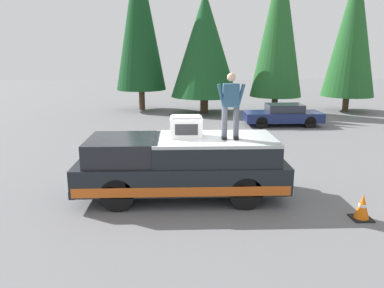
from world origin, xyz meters
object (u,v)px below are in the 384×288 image
(pickup_truck, at_px, (182,166))
(compressor_unit, at_px, (186,127))
(parked_car_navy, at_px, (283,115))
(traffic_cone, at_px, (362,207))
(person_on_truck_bed, at_px, (231,104))

(pickup_truck, bearing_deg, compressor_unit, -53.49)
(parked_car_navy, bearing_deg, pickup_truck, 151.04)
(pickup_truck, distance_m, compressor_unit, 1.06)
(traffic_cone, bearing_deg, person_on_truck_bed, 65.18)
(compressor_unit, xyz_separation_m, traffic_cone, (-1.66, -4.11, -1.64))
(person_on_truck_bed, relative_size, traffic_cone, 2.73)
(person_on_truck_bed, bearing_deg, traffic_cone, -114.82)
(person_on_truck_bed, xyz_separation_m, parked_car_navy, (10.18, -4.27, -1.97))
(pickup_truck, relative_size, compressor_unit, 6.60)
(pickup_truck, bearing_deg, parked_car_navy, -28.96)
(pickup_truck, height_order, compressor_unit, compressor_unit)
(pickup_truck, xyz_separation_m, person_on_truck_bed, (-0.20, -1.25, 1.68))
(compressor_unit, distance_m, parked_car_navy, 11.35)
(compressor_unit, bearing_deg, pickup_truck, 126.51)
(compressor_unit, bearing_deg, parked_car_navy, -28.63)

